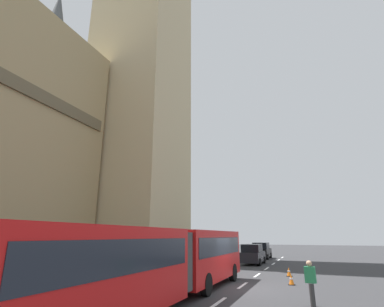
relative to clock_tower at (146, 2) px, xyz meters
name	(u,v)px	position (x,y,z in m)	size (l,w,h in m)	color
ground_plane	(239,288)	(-14.23, -15.98, -36.73)	(160.00, 160.00, 0.00)	#333335
lane_centre_marking	(257,275)	(-8.65, -15.98, -36.72)	(39.00, 0.16, 0.01)	silver
clock_tower	(146,2)	(0.00, 0.00, 0.00)	(12.15, 12.15, 69.80)	#C6B284
articulated_bus	(165,258)	(-18.83, -13.99, -34.98)	(16.63, 2.54, 2.90)	red
sedan_lead	(253,254)	(-0.72, -14.25, -35.81)	(4.40, 1.86, 1.85)	black
sedan_trailing	(262,251)	(6.74, -13.93, -35.81)	(4.40, 1.86, 1.85)	black
traffic_cone_west	(291,279)	(-12.05, -18.48, -36.44)	(0.36, 0.36, 0.58)	black
traffic_cone_middle	(289,272)	(-8.40, -18.09, -36.44)	(0.36, 0.36, 0.58)	black
pedestrian_near_cones	(311,282)	(-17.21, -19.60, -35.81)	(0.36, 0.43, 1.69)	#333333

